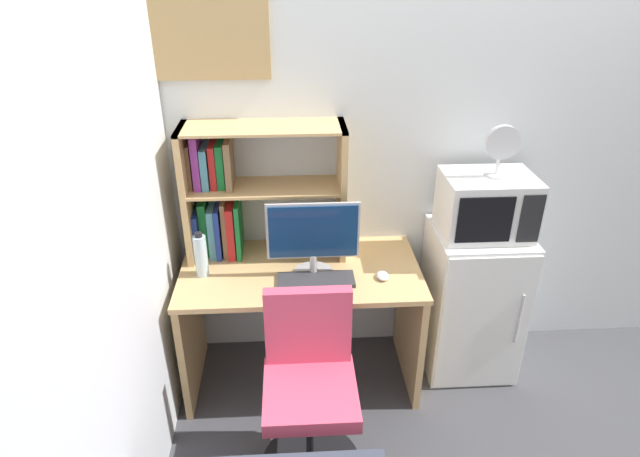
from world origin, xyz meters
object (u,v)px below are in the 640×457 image
object	(u,v)px
desk_fan	(501,148)
microwave	(486,205)
keyboard	(316,280)
desk_chair	(310,397)
computer_mouse	(383,276)
water_bottle	(201,255)
hutch_bookshelf	(239,193)
monitor	(313,237)
mini_fridge	(471,300)
wall_corkboard	(202,33)

from	to	relation	value
desk_fan	microwave	bearing A→B (deg)	168.38
keyboard	desk_chair	distance (m)	0.56
desk_fan	computer_mouse	bearing A→B (deg)	-161.97
keyboard	microwave	size ratio (longest dim) A/B	0.84
computer_mouse	water_bottle	size ratio (longest dim) A/B	0.36
desk_chair	microwave	bearing A→B (deg)	34.77
hutch_bookshelf	microwave	world-z (taller)	hutch_bookshelf
desk_chair	monitor	bearing A→B (deg)	85.31
keyboard	hutch_bookshelf	bearing A→B (deg)	139.57
mini_fridge	microwave	distance (m)	0.60
water_bottle	desk_fan	distance (m)	1.58
computer_mouse	wall_corkboard	world-z (taller)	wall_corkboard
monitor	microwave	bearing A→B (deg)	8.58
monitor	computer_mouse	distance (m)	0.41
hutch_bookshelf	mini_fridge	size ratio (longest dim) A/B	0.95
computer_mouse	desk_chair	distance (m)	0.69
hutch_bookshelf	monitor	bearing A→B (deg)	-34.32
monitor	water_bottle	distance (m)	0.57
mini_fridge	microwave	xyz separation A→B (m)	(0.00, 0.00, 0.60)
computer_mouse	water_bottle	xyz separation A→B (m)	(-0.91, 0.09, 0.10)
monitor	wall_corkboard	size ratio (longest dim) A/B	0.72
hutch_bookshelf	microwave	distance (m)	1.28
hutch_bookshelf	wall_corkboard	distance (m)	0.79
desk_chair	wall_corkboard	distance (m)	1.76
computer_mouse	desk_fan	distance (m)	0.86
keyboard	mini_fridge	distance (m)	0.96
water_bottle	mini_fridge	distance (m)	1.52
wall_corkboard	hutch_bookshelf	bearing A→B (deg)	-41.52
desk_chair	wall_corkboard	xyz separation A→B (m)	(-0.46, 0.89, 1.45)
mini_fridge	wall_corkboard	xyz separation A→B (m)	(-1.40, 0.23, 1.42)
hutch_bookshelf	desk_fan	distance (m)	1.33
hutch_bookshelf	desk_chair	xyz separation A→B (m)	(0.33, -0.77, -0.68)
hutch_bookshelf	microwave	bearing A→B (deg)	-5.29
microwave	desk_chair	distance (m)	1.31
water_bottle	desk_chair	size ratio (longest dim) A/B	0.27
computer_mouse	water_bottle	bearing A→B (deg)	174.54
computer_mouse	desk_fan	bearing A→B (deg)	18.03
microwave	desk_fan	world-z (taller)	desk_fan
mini_fridge	desk_chair	world-z (taller)	desk_chair
keyboard	desk_chair	size ratio (longest dim) A/B	0.43
mini_fridge	desk_fan	world-z (taller)	desk_fan
desk_fan	monitor	bearing A→B (deg)	-172.02
monitor	computer_mouse	xyz separation A→B (m)	(0.35, -0.06, -0.20)
keyboard	desk_chair	xyz separation A→B (m)	(-0.05, -0.45, -0.34)
keyboard	desk_fan	xyz separation A→B (m)	(0.92, 0.20, 0.60)
water_bottle	monitor	bearing A→B (deg)	-2.79
keyboard	wall_corkboard	bearing A→B (deg)	139.30
microwave	desk_chair	xyz separation A→B (m)	(-0.94, -0.66, -0.63)
monitor	desk_chair	distance (m)	0.75
keyboard	wall_corkboard	distance (m)	1.30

